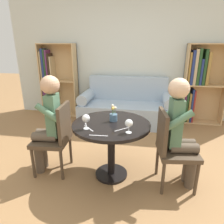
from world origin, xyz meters
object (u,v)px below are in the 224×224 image
(couch, at_px, (126,108))
(bookshelf_right, at_px, (199,83))
(wine_glass_right, at_px, (129,124))
(flower_vase, at_px, (113,115))
(person_right, at_px, (181,131))
(bookshelf_left, at_px, (55,83))
(wine_glass_left, at_px, (86,119))
(person_left, at_px, (48,122))
(chair_right, at_px, (171,146))
(chair_left, at_px, (56,136))

(couch, height_order, bookshelf_right, bookshelf_right)
(wine_glass_right, distance_m, flower_vase, 0.37)
(couch, relative_size, bookshelf_right, 1.18)
(wine_glass_right, bearing_deg, person_right, 19.03)
(couch, bearing_deg, bookshelf_right, 10.41)
(bookshelf_right, relative_size, person_right, 1.26)
(bookshelf_left, distance_m, wine_glass_left, 2.69)
(person_right, xyz_separation_m, wine_glass_left, (-1.01, -0.16, 0.14))
(person_left, distance_m, wine_glass_left, 0.58)
(person_left, height_order, flower_vase, person_left)
(flower_vase, bearing_deg, couch, 90.41)
(bookshelf_left, height_order, person_left, bookshelf_left)
(person_right, xyz_separation_m, flower_vase, (-0.76, 0.11, 0.10))
(chair_right, relative_size, person_right, 0.72)
(chair_right, relative_size, person_left, 0.73)
(chair_left, xyz_separation_m, chair_right, (1.38, -0.04, 0.00))
(bookshelf_right, distance_m, chair_left, 3.00)
(wine_glass_left, bearing_deg, bookshelf_left, 121.60)
(bookshelf_left, xyz_separation_m, bookshelf_right, (3.07, -0.00, 0.10))
(chair_right, bearing_deg, wine_glass_left, 91.63)
(chair_left, height_order, person_left, person_left)
(chair_right, distance_m, flower_vase, 0.74)
(wine_glass_left, bearing_deg, couch, 83.25)
(chair_right, bearing_deg, couch, 12.90)
(person_left, distance_m, person_right, 1.55)
(flower_vase, bearing_deg, bookshelf_right, 54.94)
(person_left, relative_size, person_right, 0.99)
(bookshelf_left, bearing_deg, chair_right, -42.55)
(chair_right, height_order, person_right, person_right)
(chair_left, relative_size, wine_glass_right, 6.13)
(couch, distance_m, person_left, 2.04)
(couch, relative_size, wine_glass_left, 11.51)
(bookshelf_left, height_order, chair_left, bookshelf_left)
(flower_vase, bearing_deg, wine_glass_left, -132.60)
(bookshelf_right, height_order, wine_glass_left, bookshelf_right)
(bookshelf_left, relative_size, chair_right, 1.76)
(bookshelf_right, distance_m, wine_glass_left, 2.83)
(wine_glass_left, relative_size, wine_glass_right, 1.11)
(wine_glass_left, bearing_deg, person_right, 9.11)
(couch, height_order, chair_right, couch)
(chair_right, distance_m, wine_glass_right, 0.59)
(person_left, bearing_deg, chair_right, 85.34)
(bookshelf_right, height_order, chair_right, bookshelf_right)
(chair_left, relative_size, person_left, 0.73)
(chair_right, distance_m, wine_glass_left, 0.99)
(wine_glass_left, bearing_deg, chair_left, 157.81)
(bookshelf_left, bearing_deg, wine_glass_right, -51.11)
(bookshelf_right, bearing_deg, bookshelf_left, 179.96)
(wine_glass_right, bearing_deg, wine_glass_left, 176.52)
(bookshelf_right, xyz_separation_m, person_right, (-0.65, -2.13, -0.15))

